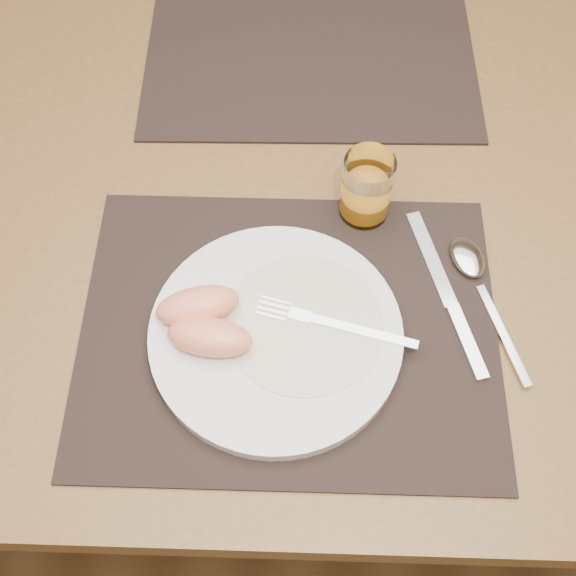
# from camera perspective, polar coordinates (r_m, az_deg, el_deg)

# --- Properties ---
(ground) EXTENTS (5.00, 5.00, 0.00)m
(ground) POSITION_cam_1_polar(r_m,az_deg,el_deg) (1.56, 1.20, -8.60)
(ground) COLOR brown
(ground) RESTS_ON ground
(table) EXTENTS (1.40, 0.90, 0.75)m
(table) POSITION_cam_1_polar(r_m,az_deg,el_deg) (0.97, 1.91, 6.02)
(table) COLOR brown
(table) RESTS_ON ground
(placemat_near) EXTENTS (0.45, 0.35, 0.00)m
(placemat_near) POSITION_cam_1_polar(r_m,az_deg,el_deg) (0.78, 0.07, -3.29)
(placemat_near) COLOR black
(placemat_near) RESTS_ON table
(placemat_far) EXTENTS (0.46, 0.36, 0.00)m
(placemat_far) POSITION_cam_1_polar(r_m,az_deg,el_deg) (1.06, 1.77, 18.48)
(placemat_far) COLOR black
(placemat_far) RESTS_ON table
(plate) EXTENTS (0.27, 0.27, 0.02)m
(plate) POSITION_cam_1_polar(r_m,az_deg,el_deg) (0.77, -0.97, -3.69)
(plate) COLOR white
(plate) RESTS_ON placemat_near
(plate_dressing) EXTENTS (0.17, 0.17, 0.00)m
(plate_dressing) POSITION_cam_1_polar(r_m,az_deg,el_deg) (0.76, 1.30, -2.79)
(plate_dressing) COLOR white
(plate_dressing) RESTS_ON plate
(fork) EXTENTS (0.17, 0.06, 0.00)m
(fork) POSITION_cam_1_polar(r_m,az_deg,el_deg) (0.77, 2.72, -2.63)
(fork) COLOR silver
(fork) RESTS_ON plate
(knife) EXTENTS (0.07, 0.22, 0.01)m
(knife) POSITION_cam_1_polar(r_m,az_deg,el_deg) (0.81, 12.80, -1.37)
(knife) COLOR silver
(knife) RESTS_ON placemat_near
(spoon) EXTENTS (0.08, 0.19, 0.01)m
(spoon) POSITION_cam_1_polar(r_m,az_deg,el_deg) (0.84, 14.37, 1.53)
(spoon) COLOR silver
(spoon) RESTS_ON placemat_near
(juice_glass) EXTENTS (0.06, 0.06, 0.09)m
(juice_glass) POSITION_cam_1_polar(r_m,az_deg,el_deg) (0.84, 6.22, 7.71)
(juice_glass) COLOR white
(juice_glass) RESTS_ON placemat_near
(grapefruit_wedges) EXTENTS (0.11, 0.10, 0.04)m
(grapefruit_wedges) POSITION_cam_1_polar(r_m,az_deg,el_deg) (0.75, -6.66, -2.61)
(grapefruit_wedges) COLOR #FD9567
(grapefruit_wedges) RESTS_ON plate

